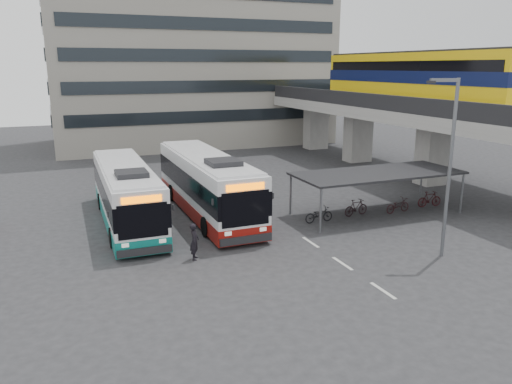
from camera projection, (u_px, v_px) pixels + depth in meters
name	position (u px, v px, depth m)	size (l,w,h in m)	color
ground	(265.00, 249.00, 24.09)	(120.00, 120.00, 0.00)	#28282B
viaduct	(407.00, 97.00, 39.06)	(8.00, 32.00, 9.68)	gray
bike_shelter	(376.00, 187.00, 29.47)	(10.00, 4.00, 2.54)	#595B60
office_block	(188.00, 30.00, 55.55)	(30.00, 15.00, 25.00)	gray
road_markings	(342.00, 263.00, 22.31)	(0.15, 7.60, 0.01)	beige
bus_main	(207.00, 184.00, 29.55)	(2.88, 12.91, 3.81)	white
bus_teal	(126.00, 194.00, 27.79)	(2.80, 12.05, 3.55)	white
pedestrian	(195.00, 241.00, 22.62)	(0.63, 0.41, 1.71)	black
lamp_post	(448.00, 158.00, 22.13)	(1.36, 0.65, 8.10)	#595B60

